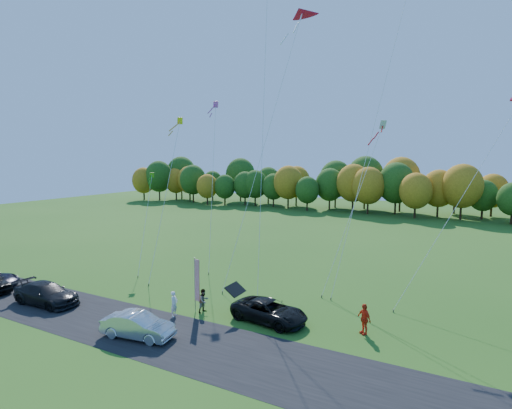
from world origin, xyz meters
The scene contains 18 objects.
ground centered at (0.00, 0.00, 0.00)m, with size 160.00×160.00×0.00m, color #255416.
asphalt_strip centered at (0.00, -4.00, 0.01)m, with size 90.00×6.00×0.01m, color black.
tree_line centered at (0.00, 55.00, 0.00)m, with size 116.00×12.00×10.00m, color #1E4711, non-canonical shape.
black_suv centered at (3.72, 0.88, 0.72)m, with size 2.38×5.16×1.43m, color black.
silver_sedan centered at (-2.19, -4.87, 0.74)m, with size 1.56×4.47×1.47m, color silver.
dark_truck_a centered at (-12.14, -3.97, 0.78)m, with size 2.18×5.36×1.55m, color black.
person_tailgate_a centered at (-2.36, -1.34, 0.87)m, with size 0.63×0.42×1.73m, color white.
person_tailgate_b centered at (-1.03, 0.20, 0.82)m, with size 0.80×0.62×1.64m, color gray.
person_east centered at (9.61, 1.99, 0.95)m, with size 1.11×0.46×1.89m, color red.
feather_flag centered at (-1.33, -0.16, 2.38)m, with size 0.51×0.18×3.90m.
kite_delta_blue centered at (-0.55, 8.31, 14.53)m, with size 5.56×10.69×29.95m.
kite_parafoil_orange centered at (8.20, 12.74, 16.27)m, with size 6.22×12.90×32.94m.
kite_delta_red centered at (-0.67, 9.11, 12.37)m, with size 3.91×11.07×25.36m.
kite_parafoil_rainbow centered at (14.28, 10.53, 7.60)m, with size 8.70×8.78×15.51m.
kite_diamond_yellow centered at (-8.95, 5.65, 7.26)m, with size 1.63×6.49×14.76m.
kite_diamond_green centered at (-12.42, 6.69, 4.56)m, with size 3.53×5.98×9.45m.
kite_diamond_white centered at (6.86, 9.47, 6.81)m, with size 3.71×5.93×14.03m.
kite_diamond_pink centered at (-7.42, 10.81, 8.21)m, with size 3.71×6.75×16.85m.
Camera 1 is at (14.77, -21.64, 10.73)m, focal length 28.00 mm.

